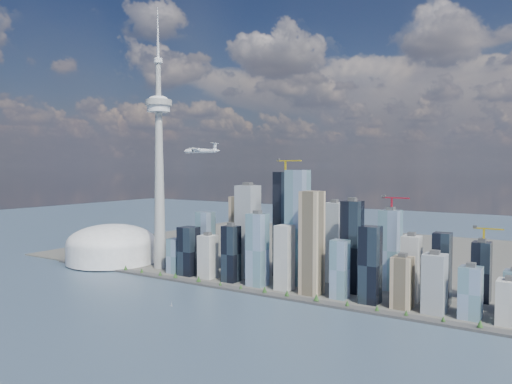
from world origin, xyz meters
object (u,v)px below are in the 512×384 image
Objects in this scene: needle_tower at (159,159)px; airplane at (201,150)px; dome_stadium at (112,246)px; sailboat_west at (172,304)px.

needle_tower is 210.35m from airplane.
airplane reaches higher than dome_stadium.
needle_tower is 373.39m from sailboat_west.
airplane is at bearing -13.79° from dome_stadium.
airplane reaches higher than sailboat_west.
airplane is (189.25, -90.84, 13.39)m from needle_tower.
dome_stadium is 24.12× the size of sailboat_west.
needle_tower is at bearing 142.03° from airplane.
needle_tower is 7.82× the size of airplane.
airplane is 8.49× the size of sailboat_west.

